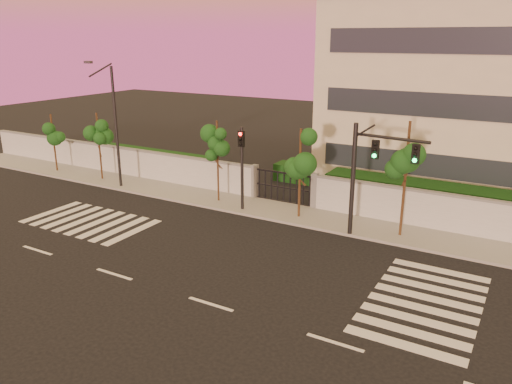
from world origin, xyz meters
TOP-DOWN VIEW (x-y plane):
  - ground at (0.00, 0.00)m, footprint 120.00×120.00m
  - sidewalk at (0.00, 10.50)m, footprint 60.00×3.00m
  - perimeter_wall at (0.10, 12.00)m, footprint 60.00×0.36m
  - hedge_row at (1.17, 14.74)m, footprint 41.00×4.25m
  - road_markings at (-1.58, 3.76)m, footprint 57.00×7.62m
  - street_tree_a at (-21.05, 10.20)m, footprint 1.50×1.19m
  - street_tree_b at (-16.42, 10.27)m, footprint 1.43×1.14m
  - street_tree_c at (-6.55, 10.28)m, footprint 1.43×1.14m
  - street_tree_d at (-1.08, 10.14)m, footprint 1.62×1.29m
  - street_tree_e at (4.51, 10.21)m, footprint 1.60×1.28m
  - traffic_signal_main at (2.95, 9.11)m, footprint 3.65×0.61m
  - traffic_signal_secondary at (-4.49, 9.63)m, footprint 0.38×0.36m
  - streetlight_west at (-14.01, 9.42)m, footprint 0.50×2.01m

SIDE VIEW (x-z plane):
  - ground at x=0.00m, z-range 0.00..0.00m
  - road_markings at x=-1.58m, z-range 0.00..0.02m
  - sidewalk at x=0.00m, z-range 0.00..0.15m
  - hedge_row at x=1.17m, z-range -0.08..1.72m
  - perimeter_wall at x=0.10m, z-range -0.03..2.17m
  - traffic_signal_secondary at x=-4.49m, z-range 0.67..5.61m
  - street_tree_a at x=-21.05m, z-range 1.03..5.40m
  - street_tree_b at x=-16.42m, z-range 1.13..5.90m
  - traffic_signal_main at x=2.95m, z-range 0.76..6.55m
  - street_tree_c at x=-6.55m, z-range 1.18..6.22m
  - street_tree_d at x=-1.08m, z-range 1.20..6.26m
  - street_tree_e at x=4.51m, z-range 1.39..7.30m
  - streetlight_west at x=-14.01m, z-range 0.34..8.67m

